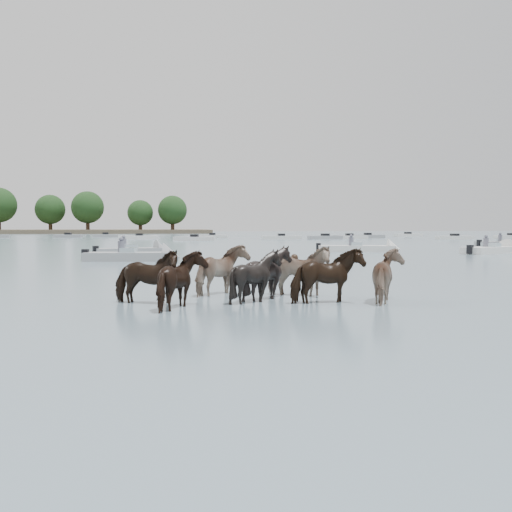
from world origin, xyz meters
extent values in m
plane|color=slate|center=(0.00, 0.00, 0.00)|extent=(400.00, 400.00, 0.00)
imported|color=black|center=(-4.69, 1.21, 0.61)|extent=(1.93, 1.34, 1.49)
imported|color=#8C705F|center=(-2.59, 2.72, 0.64)|extent=(1.73, 1.86, 1.53)
imported|color=black|center=(-1.57, 1.56, 0.64)|extent=(1.54, 1.41, 1.54)
imported|color=#837059|center=(-0.61, 2.10, 0.63)|extent=(1.99, 1.51, 1.53)
imported|color=black|center=(-3.82, 0.23, 0.60)|extent=(1.28, 1.49, 1.47)
imported|color=black|center=(-1.97, 1.05, 0.60)|extent=(1.53, 1.42, 1.46)
imported|color=black|center=(-0.29, 0.53, 0.63)|extent=(1.90, 1.08, 1.52)
imported|color=#7B6553|center=(1.40, 0.51, 0.61)|extent=(1.27, 1.48, 1.49)
sphere|color=black|center=(3.25, 18.29, 0.12)|extent=(0.44, 0.44, 0.44)
cube|color=black|center=(3.00, 18.29, 0.02)|extent=(0.50, 0.22, 0.18)
cube|color=gray|center=(-6.19, 25.46, 0.20)|extent=(4.73, 2.77, 0.55)
cone|color=gray|center=(-4.05, 26.08, 0.20)|extent=(1.31, 1.79, 1.60)
cube|color=#99ADB7|center=(-6.19, 25.46, 0.55)|extent=(1.08, 1.30, 0.35)
cube|color=black|center=(-8.33, 24.84, 0.35)|extent=(0.43, 0.43, 0.60)
cylinder|color=#595966|center=(-6.59, 25.46, 0.75)|extent=(0.36, 0.36, 0.70)
sphere|color=#595966|center=(-6.59, 25.46, 1.20)|extent=(0.24, 0.24, 0.24)
cube|color=gray|center=(-5.97, 19.12, 0.20)|extent=(4.92, 2.22, 0.55)
cone|color=gray|center=(-3.62, 18.80, 0.20)|extent=(1.11, 1.71, 1.60)
cube|color=#99ADB7|center=(-5.97, 19.12, 0.55)|extent=(0.94, 1.22, 0.35)
cube|color=black|center=(-8.32, 19.43, 0.35)|extent=(0.39, 0.39, 0.60)
cylinder|color=#595966|center=(-6.37, 19.12, 0.75)|extent=(0.36, 0.36, 0.70)
sphere|color=#595966|center=(-6.37, 19.12, 1.20)|extent=(0.24, 0.24, 0.24)
cube|color=silver|center=(10.28, 27.56, 0.20)|extent=(5.85, 2.94, 0.55)
cone|color=silver|center=(13.01, 26.87, 0.20)|extent=(1.27, 1.77, 1.60)
cube|color=#99ADB7|center=(10.28, 27.56, 0.55)|extent=(1.05, 1.28, 0.35)
cube|color=black|center=(7.56, 28.26, 0.35)|extent=(0.43, 0.43, 0.60)
cylinder|color=#595966|center=(9.88, 27.56, 0.75)|extent=(0.36, 0.36, 0.70)
sphere|color=#595966|center=(9.88, 27.56, 1.20)|extent=(0.24, 0.24, 0.24)
cube|color=silver|center=(18.84, 23.61, 0.20)|extent=(5.59, 4.08, 0.55)
cone|color=silver|center=(21.24, 24.96, 0.20)|extent=(1.57, 1.84, 1.60)
cube|color=#99ADB7|center=(18.84, 23.61, 0.55)|extent=(1.24, 1.37, 0.35)
cube|color=black|center=(16.43, 22.27, 0.35)|extent=(0.48, 0.48, 0.60)
cylinder|color=#595966|center=(18.44, 23.61, 0.75)|extent=(0.36, 0.36, 0.70)
sphere|color=#595966|center=(18.44, 23.61, 1.20)|extent=(0.24, 0.24, 0.24)
cube|color=gray|center=(28.28, 36.36, 0.20)|extent=(5.37, 1.83, 0.55)
cube|color=#99ADB7|center=(28.28, 36.36, 0.55)|extent=(0.85, 1.15, 0.35)
cube|color=black|center=(25.63, 36.24, 0.35)|extent=(0.36, 0.36, 0.60)
cylinder|color=#595966|center=(27.88, 36.36, 0.75)|extent=(0.36, 0.36, 0.70)
sphere|color=#595966|center=(27.88, 36.36, 1.20)|extent=(0.24, 0.24, 0.24)
cube|color=gray|center=(-19.23, 87.03, 0.22)|extent=(4.72, 2.17, 0.60)
cube|color=black|center=(-19.23, 87.03, 0.60)|extent=(1.14, 1.14, 0.50)
cube|color=gray|center=(-13.27, 89.39, 0.22)|extent=(4.24, 1.66, 0.60)
cube|color=black|center=(-13.27, 89.39, 0.60)|extent=(1.04, 1.04, 0.50)
cube|color=silver|center=(-7.04, 73.91, 0.22)|extent=(5.42, 2.22, 0.60)
cube|color=black|center=(-7.04, 73.91, 0.60)|extent=(1.13, 1.13, 0.50)
cube|color=silver|center=(0.47, 62.44, 0.22)|extent=(5.66, 2.80, 0.60)
cube|color=black|center=(0.47, 62.44, 0.60)|extent=(1.22, 1.22, 0.50)
cube|color=silver|center=(4.43, 78.57, 0.22)|extent=(5.09, 2.15, 0.60)
cube|color=black|center=(4.43, 78.57, 0.60)|extent=(1.13, 1.13, 0.50)
cube|color=silver|center=(13.57, 68.29, 0.22)|extent=(5.89, 2.03, 0.60)
cube|color=black|center=(13.57, 68.29, 0.60)|extent=(1.09, 1.09, 0.50)
cube|color=gray|center=(20.17, 68.09, 0.22)|extent=(5.38, 2.51, 0.60)
cube|color=black|center=(20.17, 68.09, 0.60)|extent=(1.18, 1.18, 0.50)
cube|color=silver|center=(24.12, 68.64, 0.22)|extent=(5.45, 1.69, 0.60)
cube|color=black|center=(24.12, 68.64, 0.60)|extent=(1.03, 1.03, 0.50)
cube|color=gray|center=(29.58, 75.32, 0.22)|extent=(5.60, 1.76, 0.60)
cube|color=black|center=(29.58, 75.32, 0.60)|extent=(1.05, 1.05, 0.50)
cube|color=silver|center=(38.45, 63.63, 0.22)|extent=(5.41, 1.56, 0.60)
cube|color=black|center=(38.45, 63.63, 0.60)|extent=(1.01, 1.01, 0.50)
cube|color=silver|center=(41.77, 86.45, 0.22)|extent=(5.99, 2.84, 0.60)
cube|color=black|center=(41.77, 86.45, 0.60)|extent=(1.21, 1.21, 0.50)
cube|color=silver|center=(50.60, 68.03, 0.22)|extent=(5.43, 1.98, 0.60)
cube|color=black|center=(50.60, 68.03, 0.60)|extent=(1.09, 1.09, 0.50)
cylinder|color=#382619|center=(-32.93, 148.71, 1.80)|extent=(1.00, 1.00, 3.59)
sphere|color=black|center=(-32.93, 148.71, 6.48)|extent=(7.98, 7.98, 7.98)
cylinder|color=#382619|center=(-22.75, 145.54, 1.94)|extent=(1.00, 1.00, 3.88)
sphere|color=black|center=(-22.75, 145.54, 7.01)|extent=(8.63, 8.63, 8.63)
cylinder|color=#382619|center=(-8.81, 143.78, 1.54)|extent=(1.00, 1.00, 3.09)
sphere|color=black|center=(-8.81, 143.78, 5.58)|extent=(6.86, 6.86, 6.86)
cylinder|color=#382619|center=(-0.21, 142.18, 1.75)|extent=(1.00, 1.00, 3.50)
sphere|color=black|center=(-0.21, 142.18, 6.32)|extent=(7.77, 7.77, 7.77)
camera|label=1|loc=(-4.42, -12.93, 1.91)|focal=39.82mm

